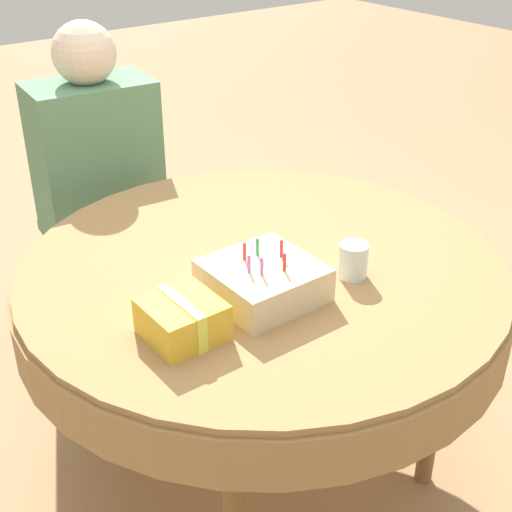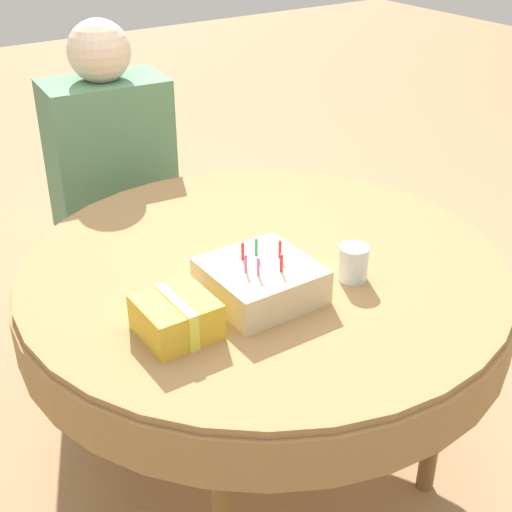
% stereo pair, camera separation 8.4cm
% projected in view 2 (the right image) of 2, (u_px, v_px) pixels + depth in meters
% --- Properties ---
extents(ground_plane, '(12.00, 12.00, 0.00)m').
position_uv_depth(ground_plane, '(262.00, 462.00, 2.18)').
color(ground_plane, '#A37F56').
extents(dining_table, '(1.27, 1.27, 0.71)m').
position_uv_depth(dining_table, '(263.00, 289.00, 1.88)').
color(dining_table, '#9E7547').
rests_on(dining_table, ground_plane).
extents(chair, '(0.42, 0.42, 0.89)m').
position_uv_depth(chair, '(111.00, 210.00, 2.64)').
color(chair, brown).
rests_on(chair, ground_plane).
extents(person, '(0.43, 0.37, 1.18)m').
position_uv_depth(person, '(112.00, 159.00, 2.46)').
color(person, beige).
rests_on(person, ground_plane).
extents(birthday_cake, '(0.24, 0.24, 0.13)m').
position_uv_depth(birthday_cake, '(260.00, 281.00, 1.67)').
color(birthday_cake, beige).
rests_on(birthday_cake, dining_table).
extents(drinking_glass, '(0.07, 0.07, 0.09)m').
position_uv_depth(drinking_glass, '(353.00, 263.00, 1.74)').
color(drinking_glass, silver).
rests_on(drinking_glass, dining_table).
extents(gift_box, '(0.16, 0.16, 0.09)m').
position_uv_depth(gift_box, '(176.00, 317.00, 1.54)').
color(gift_box, gold).
rests_on(gift_box, dining_table).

